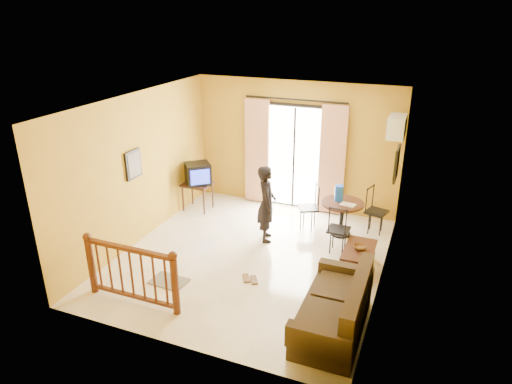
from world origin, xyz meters
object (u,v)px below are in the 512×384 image
at_px(dining_table, 342,209).
at_px(coffee_table, 359,255).
at_px(standing_person, 267,204).
at_px(television, 198,174).
at_px(sofa, 337,311).

relative_size(dining_table, coffee_table, 0.93).
distance_m(dining_table, standing_person, 1.51).
bearing_deg(standing_person, television, 45.12).
distance_m(television, standing_person, 2.02).
distance_m(dining_table, coffee_table, 1.33).
xyz_separation_m(dining_table, sofa, (0.56, -2.90, -0.22)).
bearing_deg(coffee_table, standing_person, 166.70).
bearing_deg(television, dining_table, -40.71).
relative_size(television, dining_table, 0.84).
bearing_deg(sofa, dining_table, 100.48).
distance_m(coffee_table, sofa, 1.73).
xyz_separation_m(sofa, standing_person, (-1.85, 2.16, 0.43)).
height_order(television, coffee_table, television).
bearing_deg(sofa, television, 141.59).
height_order(television, standing_person, standing_person).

